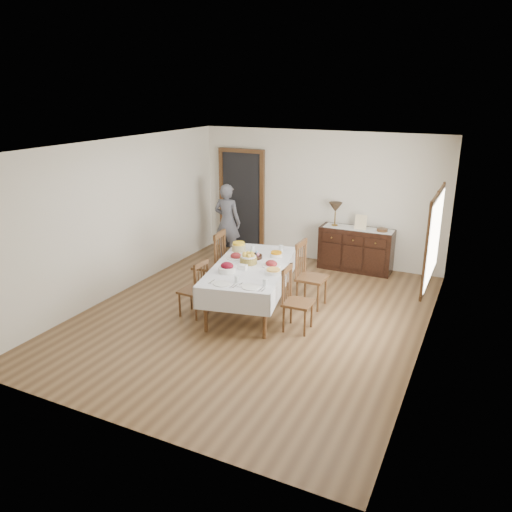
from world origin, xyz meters
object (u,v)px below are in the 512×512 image
at_px(dining_table, 251,270).
at_px(chair_left_far, 212,263).
at_px(chair_right_near, 295,299).
at_px(person, 227,220).
at_px(sideboard, 356,249).
at_px(table_lamp, 335,208).
at_px(chair_left_near, 195,288).
at_px(chair_right_far, 309,274).

bearing_deg(dining_table, chair_left_far, 150.21).
bearing_deg(chair_left_far, chair_right_near, 63.23).
bearing_deg(person, sideboard, -170.28).
height_order(chair_left_far, table_lamp, table_lamp).
relative_size(dining_table, person, 1.41).
distance_m(dining_table, person, 2.53).
bearing_deg(chair_right_near, table_lamp, 4.02).
height_order(chair_right_near, sideboard, chair_right_near).
relative_size(chair_left_far, sideboard, 0.80).
bearing_deg(chair_left_far, person, -166.13).
xyz_separation_m(chair_left_near, chair_right_far, (1.42, 1.13, 0.08)).
height_order(chair_left_far, sideboard, chair_left_far).
distance_m(chair_left_near, sideboard, 3.51).
distance_m(chair_left_far, chair_right_far, 1.66).
bearing_deg(chair_left_near, table_lamp, 160.97).
bearing_deg(chair_right_near, chair_left_far, 67.82).
relative_size(chair_left_far, person, 0.67).
bearing_deg(dining_table, chair_right_far, 23.30).
distance_m(dining_table, chair_left_near, 0.90).
height_order(chair_left_near, sideboard, chair_left_near).
relative_size(dining_table, chair_right_far, 2.21).
distance_m(chair_left_near, chair_left_far, 0.90).
xyz_separation_m(chair_left_far, person, (-0.65, 1.74, 0.27)).
height_order(sideboard, person, person).
relative_size(chair_right_far, person, 0.64).
xyz_separation_m(chair_left_far, sideboard, (1.89, 2.22, -0.14)).
relative_size(chair_right_far, table_lamp, 2.31).
xyz_separation_m(chair_left_far, chair_right_far, (1.64, 0.26, -0.02)).
bearing_deg(chair_left_near, dining_table, 134.83).
distance_m(dining_table, chair_right_far, 0.95).
bearing_deg(dining_table, chair_left_near, -149.87).
xyz_separation_m(chair_right_near, table_lamp, (-0.31, 2.85, 0.71)).
height_order(chair_left_near, person, person).
bearing_deg(chair_left_far, sideboard, 132.86).
xyz_separation_m(sideboard, person, (-2.54, -0.48, 0.42)).
bearing_deg(dining_table, table_lamp, 64.99).
bearing_deg(chair_right_near, chair_right_far, 5.33).
xyz_separation_m(dining_table, table_lamp, (0.58, 2.49, 0.53)).
bearing_deg(chair_right_far, table_lamp, 6.61).
xyz_separation_m(dining_table, chair_left_far, (-0.87, 0.28, -0.09)).
xyz_separation_m(dining_table, sideboard, (1.02, 2.50, -0.24)).
height_order(chair_left_far, person, person).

